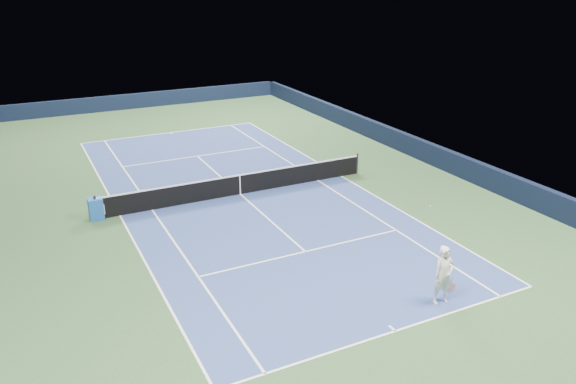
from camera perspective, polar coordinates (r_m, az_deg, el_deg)
name	(u,v)px	position (r m, az deg, el deg)	size (l,w,h in m)	color
ground	(240,194)	(26.11, -4.87, -0.23)	(40.00, 40.00, 0.00)	#2C4B29
wall_far	(142,100)	(44.28, -14.66, 9.00)	(22.00, 0.35, 1.10)	#101932
wall_right	(426,152)	(31.30, 13.84, 4.00)	(0.35, 40.00, 1.10)	black
court_surface	(240,194)	(26.11, -4.87, -0.22)	(10.97, 23.77, 0.01)	navy
baseline_far	(171,133)	(36.88, -11.83, 5.93)	(10.97, 0.08, 0.00)	white
baseline_near	(395,331)	(16.90, 10.85, -13.71)	(10.97, 0.08, 0.00)	white
sideline_doubles_right	(341,176)	(28.43, 5.43, 1.62)	(0.08, 23.77, 0.00)	white
sideline_doubles_left	(120,215)	(24.80, -16.71, -2.30)	(0.08, 23.77, 0.00)	white
sideline_singles_right	(318,180)	(27.77, 3.03, 1.20)	(0.08, 23.77, 0.00)	white
sideline_singles_left	(152,210)	(25.02, -13.64, -1.77)	(0.08, 23.77, 0.00)	white
service_line_far	(197,156)	(31.81, -9.20, 3.62)	(8.23, 0.08, 0.00)	white
service_line_near	(305,252)	(20.82, 1.77, -6.07)	(8.23, 0.08, 0.00)	white
center_service_line	(240,194)	(26.11, -4.87, -0.21)	(0.08, 12.80, 0.00)	white
center_mark_far	(171,133)	(36.74, -11.77, 5.88)	(0.08, 0.30, 0.00)	white
center_mark_near	(392,328)	(17.00, 10.54, -13.46)	(0.08, 0.30, 0.00)	white
tennis_net	(240,184)	(25.93, -4.90, 0.81)	(12.90, 0.10, 1.07)	black
sponsor_cube	(96,209)	(24.58, -18.92, -1.63)	(0.61, 0.53, 0.94)	#1C55AA
tennis_player	(444,275)	(18.03, 15.53, -8.15)	(0.86, 1.30, 2.89)	white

